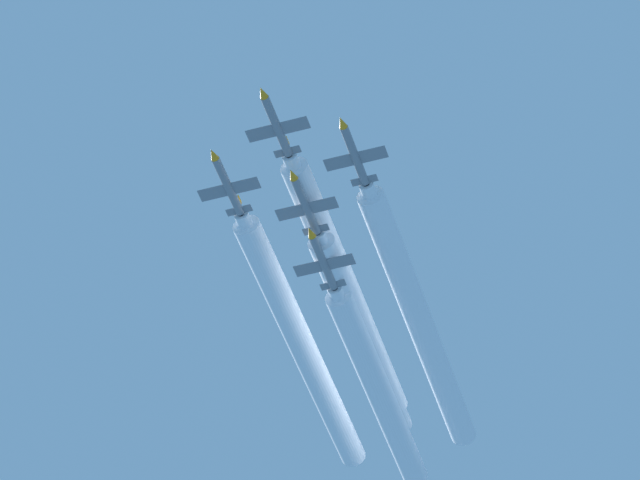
{
  "coord_description": "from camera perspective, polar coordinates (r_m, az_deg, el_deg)",
  "views": [
    {
      "loc": [
        -50.58,
        148.36,
        1.98
      ],
      "look_at": [
        0.04,
        -13.78,
        183.51
      ],
      "focal_mm": 93.9,
      "sensor_mm": 36.0,
      "label": 1
    }
  ],
  "objects": [
    {
      "name": "jet_slot",
      "position": [
        242.68,
        -0.52,
        1.24
      ],
      "size": [
        9.17,
        13.36,
        3.21
      ],
      "color": "slate"
    },
    {
      "name": "smoke_trail_right_wingman",
      "position": [
        265.41,
        -0.64,
        -3.57
      ],
      "size": [
        4.23,
        58.36,
        4.23
      ],
      "color": "white"
    },
    {
      "name": "smoke_trail_high_trail",
      "position": [
        267.99,
        1.97,
        -5.06
      ],
      "size": [
        4.23,
        46.89,
        4.23
      ],
      "color": "white"
    },
    {
      "name": "jet_left_wingman",
      "position": [
        238.36,
        1.17,
        2.97
      ],
      "size": [
        9.17,
        13.36,
        3.21
      ],
      "color": "slate"
    },
    {
      "name": "jet_lead",
      "position": [
        237.25,
        -1.51,
        3.97
      ],
      "size": [
        9.17,
        13.36,
        3.21
      ],
      "color": "slate"
    },
    {
      "name": "jet_high_trail",
      "position": [
        247.58,
        0.09,
        -0.7
      ],
      "size": [
        9.17,
        13.36,
        3.21
      ],
      "color": "slate"
    },
    {
      "name": "jet_right_wingman",
      "position": [
        242.43,
        -3.18,
        1.91
      ],
      "size": [
        9.17,
        13.36,
        3.21
      ],
      "color": "slate"
    },
    {
      "name": "smoke_trail_lead",
      "position": [
        259.25,
        0.89,
        -1.7
      ],
      "size": [
        4.23,
        56.95,
        4.23
      ],
      "color": "white"
    },
    {
      "name": "smoke_trail_left_wingman",
      "position": [
        261.82,
        3.38,
        -2.71
      ],
      "size": [
        4.23,
        58.74,
        4.23
      ],
      "color": "white"
    },
    {
      "name": "smoke_trail_slot",
      "position": [
        261.91,
        1.41,
        -3.26
      ],
      "size": [
        4.23,
        45.54,
        4.23
      ],
      "color": "white"
    }
  ]
}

